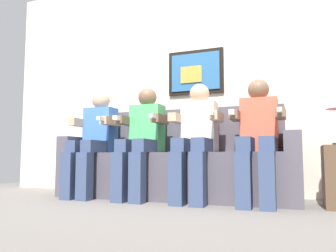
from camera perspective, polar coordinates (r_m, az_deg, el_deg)
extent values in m
plane|color=#66605B|center=(3.06, -1.04, -12.91)|extent=(6.19, 6.19, 0.00)
cube|color=beige|center=(3.86, 3.34, 8.11)|extent=(4.76, 0.05, 2.60)
cube|color=black|center=(3.80, 4.73, 9.10)|extent=(0.63, 0.03, 0.50)
cube|color=#26598C|center=(3.79, 4.67, 9.15)|extent=(0.55, 0.02, 0.42)
cube|color=orange|center=(3.78, 3.97, 8.71)|extent=(0.24, 0.02, 0.18)
cube|color=#514C56|center=(3.31, 0.89, -8.43)|extent=(2.08, 0.58, 0.45)
cube|color=#514C56|center=(3.52, 2.12, -0.91)|extent=(2.08, 0.14, 0.45)
cube|color=#514C56|center=(3.83, -14.98, -6.55)|extent=(0.14, 0.58, 0.62)
cube|color=#514C56|center=(3.10, 20.65, -6.73)|extent=(0.14, 0.58, 0.62)
cube|color=#3F72CC|center=(3.68, -11.40, -0.76)|extent=(0.32, 0.20, 0.48)
sphere|color=tan|center=(3.72, -11.31, 4.25)|extent=(0.19, 0.19, 0.19)
cube|color=#38476B|center=(3.55, -14.42, -3.45)|extent=(0.12, 0.40, 0.12)
cube|color=#38476B|center=(3.45, -11.98, -3.45)|extent=(0.12, 0.40, 0.12)
cube|color=#38476B|center=(3.40, -16.51, -8.13)|extent=(0.12, 0.12, 0.45)
cube|color=#38476B|center=(3.29, -14.00, -8.29)|extent=(0.12, 0.12, 0.45)
cube|color=tan|center=(3.69, -14.87, 0.54)|extent=(0.08, 0.28, 0.08)
cube|color=tan|center=(3.48, -9.80, 0.78)|extent=(0.08, 0.28, 0.08)
cube|color=white|center=(3.35, -11.21, 1.22)|extent=(0.04, 0.13, 0.04)
cube|color=#4CB266|center=(3.41, -3.55, -0.51)|extent=(0.32, 0.20, 0.48)
sphere|color=brown|center=(3.46, -3.51, 4.88)|extent=(0.19, 0.19, 0.19)
cube|color=#38476B|center=(3.26, -6.47, -3.43)|extent=(0.12, 0.40, 0.12)
cube|color=#38476B|center=(3.18, -3.60, -3.41)|extent=(0.12, 0.40, 0.12)
cube|color=#38476B|center=(3.09, -8.27, -8.60)|extent=(0.12, 0.12, 0.45)
cube|color=#38476B|center=(3.01, -5.24, -8.72)|extent=(0.12, 0.12, 0.45)
cube|color=brown|center=(3.40, -7.30, 0.90)|extent=(0.08, 0.28, 0.08)
cube|color=brown|center=(3.24, -1.37, 1.17)|extent=(0.08, 0.28, 0.08)
cube|color=white|center=(3.09, -2.51, 1.66)|extent=(0.04, 0.13, 0.04)
cube|color=white|center=(3.26, -8.63, 1.35)|extent=(0.04, 0.10, 0.04)
cube|color=white|center=(3.22, 5.43, -0.21)|extent=(0.32, 0.20, 0.48)
sphere|color=tan|center=(3.27, 5.38, 5.48)|extent=(0.19, 0.19, 0.19)
cube|color=#38476B|center=(3.05, 2.80, -3.33)|extent=(0.12, 0.40, 0.12)
cube|color=#38476B|center=(2.99, 6.08, -3.27)|extent=(0.12, 0.40, 0.12)
cube|color=#38476B|center=(2.86, 1.55, -8.92)|extent=(0.12, 0.12, 0.45)
cube|color=#38476B|center=(2.81, 5.06, -8.97)|extent=(0.12, 0.12, 0.45)
cube|color=tan|center=(3.17, 1.53, 1.30)|extent=(0.08, 0.28, 0.08)
cube|color=tan|center=(3.07, 8.23, 1.58)|extent=(0.08, 0.28, 0.08)
cube|color=white|center=(2.91, 7.52, 2.13)|extent=(0.04, 0.13, 0.04)
cube|color=#D8593F|center=(3.12, 15.27, 0.12)|extent=(0.32, 0.20, 0.48)
sphere|color=brown|center=(3.16, 15.12, 6.00)|extent=(0.19, 0.19, 0.19)
cube|color=#38476B|center=(2.92, 13.18, -3.11)|extent=(0.12, 0.40, 0.12)
cube|color=#38476B|center=(2.90, 16.71, -3.01)|extent=(0.12, 0.40, 0.12)
cube|color=#38476B|center=(2.73, 12.71, -8.97)|extent=(0.12, 0.12, 0.45)
cube|color=#38476B|center=(2.70, 16.53, -8.91)|extent=(0.12, 0.12, 0.45)
cube|color=brown|center=(3.03, 11.42, 1.70)|extent=(0.08, 0.28, 0.08)
cube|color=brown|center=(2.99, 18.61, 1.97)|extent=(0.08, 0.28, 0.08)
cube|color=white|center=(2.84, 18.45, 2.56)|extent=(0.04, 0.13, 0.04)
cube|color=white|center=(2.88, 10.87, 2.27)|extent=(0.04, 0.10, 0.04)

